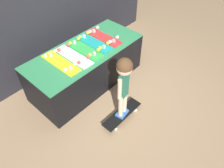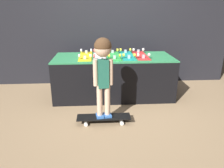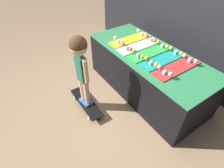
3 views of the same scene
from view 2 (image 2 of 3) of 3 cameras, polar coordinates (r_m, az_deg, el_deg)
ground_plane at (r=3.37m, az=1.03°, el=-6.49°), size 16.00×16.00×0.00m
back_wall at (r=4.36m, az=-0.35°, el=17.93°), size 4.71×0.10×2.72m
display_rack at (r=3.76m, az=0.37°, el=1.99°), size 1.97×0.84×0.69m
skateboard_yellow_on_rack at (r=3.69m, az=-6.90°, el=7.34°), size 0.20×0.70×0.09m
skateboard_white_on_rack at (r=3.66m, az=-3.26°, el=7.37°), size 0.20×0.70×0.09m
skateboard_green_on_rack at (r=3.68m, az=0.37°, el=7.46°), size 0.20×0.70×0.09m
skateboard_teal_on_rack at (r=3.72m, az=3.95°, el=7.54°), size 0.20×0.70×0.09m
skateboard_red_on_rack at (r=3.76m, az=7.48°, el=7.54°), size 0.20×0.70×0.09m
skateboard_on_floor at (r=2.96m, az=-2.17°, el=-8.76°), size 0.72×0.19×0.09m
child at (r=2.69m, az=-2.37°, el=5.43°), size 0.25×0.21×1.04m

